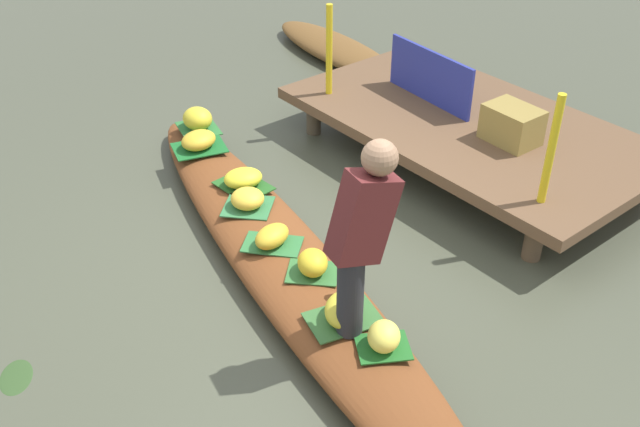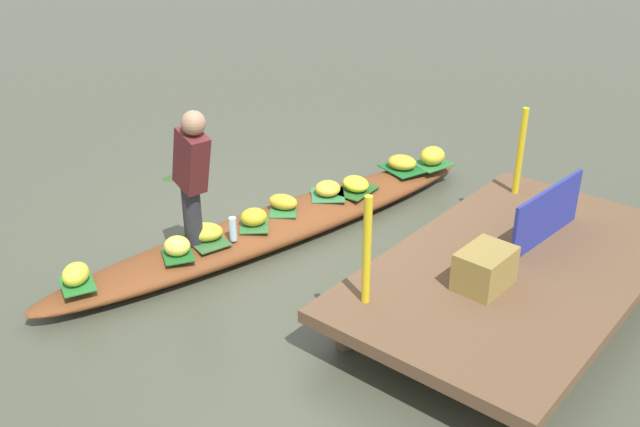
% 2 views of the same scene
% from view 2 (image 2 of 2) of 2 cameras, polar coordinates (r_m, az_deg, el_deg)
% --- Properties ---
extents(canal_water, '(40.00, 40.00, 0.00)m').
position_cam_2_polar(canal_water, '(6.98, -3.17, -1.74)').
color(canal_water, '#464A39').
rests_on(canal_water, ground).
extents(dock_platform, '(3.20, 1.80, 0.41)m').
position_cam_2_polar(dock_platform, '(5.96, 15.15, -4.25)').
color(dock_platform, brown).
rests_on(dock_platform, ground).
extents(vendor_boat, '(4.91, 1.64, 0.24)m').
position_cam_2_polar(vendor_boat, '(6.93, -3.19, -0.86)').
color(vendor_boat, brown).
rests_on(vendor_boat, ground).
extents(leaf_mat_0, '(0.37, 0.39, 0.01)m').
position_cam_2_polar(leaf_mat_0, '(6.27, -11.12, -3.20)').
color(leaf_mat_0, '#206123').
rests_on(leaf_mat_0, vendor_boat).
extents(banana_bunch_0, '(0.29, 0.29, 0.17)m').
position_cam_2_polar(banana_bunch_0, '(6.23, -11.19, -2.52)').
color(banana_bunch_0, '#F9E557').
rests_on(banana_bunch_0, vendor_boat).
extents(leaf_mat_1, '(0.47, 0.45, 0.01)m').
position_cam_2_polar(leaf_mat_1, '(6.95, -2.91, 0.41)').
color(leaf_mat_1, '#2E6D37').
rests_on(leaf_mat_1, vendor_boat).
extents(banana_bunch_1, '(0.26, 0.33, 0.14)m').
position_cam_2_polar(banana_bunch_1, '(6.92, -2.92, 0.92)').
color(banana_bunch_1, gold).
rests_on(banana_bunch_1, vendor_boat).
extents(leaf_mat_2, '(0.40, 0.50, 0.01)m').
position_cam_2_polar(leaf_mat_2, '(6.47, -9.00, -2.03)').
color(leaf_mat_2, '#34632F').
rests_on(leaf_mat_2, vendor_boat).
extents(banana_bunch_2, '(0.38, 0.39, 0.15)m').
position_cam_2_polar(banana_bunch_2, '(6.44, -9.05, -1.44)').
color(banana_bunch_2, gold).
rests_on(banana_bunch_2, vendor_boat).
extents(leaf_mat_3, '(0.47, 0.42, 0.01)m').
position_cam_2_polar(leaf_mat_3, '(8.03, 8.81, 3.87)').
color(leaf_mat_3, '#2C6E33').
rests_on(leaf_mat_3, vendor_boat).
extents(banana_bunch_3, '(0.29, 0.26, 0.20)m').
position_cam_2_polar(banana_bunch_3, '(7.99, 8.86, 4.52)').
color(banana_bunch_3, yellow).
rests_on(banana_bunch_3, vendor_boat).
extents(leaf_mat_4, '(0.37, 0.41, 0.01)m').
position_cam_2_polar(leaf_mat_4, '(6.08, -18.57, -5.27)').
color(leaf_mat_4, '#25712D').
rests_on(leaf_mat_4, vendor_boat).
extents(banana_bunch_4, '(0.30, 0.27, 0.18)m').
position_cam_2_polar(banana_bunch_4, '(6.03, -18.70, -4.55)').
color(banana_bunch_4, yellow).
rests_on(banana_bunch_4, vendor_boat).
extents(leaf_mat_5, '(0.45, 0.35, 0.01)m').
position_cam_2_polar(leaf_mat_5, '(7.33, 2.82, 1.86)').
color(leaf_mat_5, '#245920').
rests_on(leaf_mat_5, vendor_boat).
extents(banana_bunch_5, '(0.33, 0.37, 0.14)m').
position_cam_2_polar(banana_bunch_5, '(7.30, 2.83, 2.35)').
color(banana_bunch_5, yellow).
rests_on(banana_bunch_5, vendor_boat).
extents(leaf_mat_6, '(0.48, 0.48, 0.01)m').
position_cam_2_polar(leaf_mat_6, '(7.21, 0.61, 1.47)').
color(leaf_mat_6, '#31723F').
rests_on(leaf_mat_6, vendor_boat).
extents(banana_bunch_6, '(0.31, 0.30, 0.15)m').
position_cam_2_polar(banana_bunch_6, '(7.18, 0.62, 1.99)').
color(banana_bunch_6, yellow).
rests_on(banana_bunch_6, vendor_boat).
extents(leaf_mat_7, '(0.43, 0.42, 0.01)m').
position_cam_2_polar(leaf_mat_7, '(6.66, -5.22, -0.90)').
color(leaf_mat_7, '#316831').
rests_on(leaf_mat_7, vendor_boat).
extents(banana_bunch_7, '(0.31, 0.30, 0.16)m').
position_cam_2_polar(banana_bunch_7, '(6.63, -5.24, -0.27)').
color(banana_bunch_7, gold).
rests_on(banana_bunch_7, vendor_boat).
extents(leaf_mat_8, '(0.45, 0.52, 0.01)m').
position_cam_2_polar(leaf_mat_8, '(7.87, 6.45, 3.53)').
color(leaf_mat_8, '#196127').
rests_on(leaf_mat_8, vendor_boat).
extents(banana_bunch_8, '(0.30, 0.35, 0.15)m').
position_cam_2_polar(banana_bunch_8, '(7.84, 6.48, 4.03)').
color(banana_bunch_8, gold).
rests_on(banana_bunch_8, vendor_boat).
extents(vendor_person, '(0.26, 0.43, 1.25)m').
position_cam_2_polar(vendor_person, '(6.09, -10.06, 3.33)').
color(vendor_person, '#28282D').
rests_on(vendor_person, vendor_boat).
extents(water_bottle, '(0.07, 0.07, 0.22)m').
position_cam_2_polar(water_bottle, '(6.39, -6.88, -1.21)').
color(water_bottle, silver).
rests_on(water_bottle, vendor_boat).
extents(market_banner, '(1.05, 0.11, 0.48)m').
position_cam_2_polar(market_banner, '(6.24, 17.47, -0.03)').
color(market_banner, navy).
rests_on(market_banner, dock_platform).
extents(railing_post_west, '(0.06, 0.06, 0.84)m').
position_cam_2_polar(railing_post_west, '(6.97, 15.51, 4.73)').
color(railing_post_west, gold).
rests_on(railing_post_west, dock_platform).
extents(railing_post_east, '(0.06, 0.06, 0.84)m').
position_cam_2_polar(railing_post_east, '(5.06, 3.72, -2.93)').
color(railing_post_east, gold).
rests_on(railing_post_east, dock_platform).
extents(produce_crate, '(0.45, 0.33, 0.30)m').
position_cam_2_polar(produce_crate, '(5.50, 12.85, -4.25)').
color(produce_crate, olive).
rests_on(produce_crate, dock_platform).
extents(drifting_plant_1, '(0.35, 0.30, 0.01)m').
position_cam_2_polar(drifting_plant_1, '(8.36, -11.35, 2.79)').
color(drifting_plant_1, '#2E4923').
rests_on(drifting_plant_1, ground).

